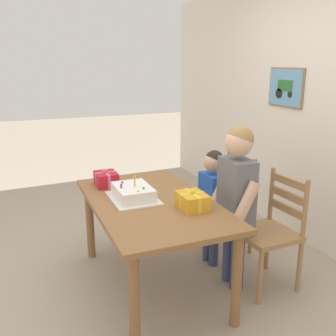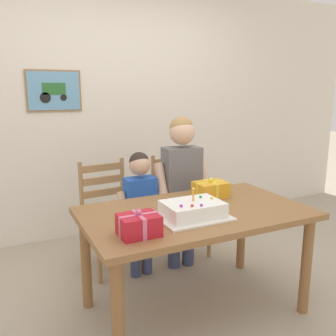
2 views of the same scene
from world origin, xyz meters
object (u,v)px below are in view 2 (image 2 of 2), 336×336
at_px(dining_table, 195,224).
at_px(gift_box_beside_cake, 139,225).
at_px(chair_right, 179,204).
at_px(child_younger, 140,202).
at_px(birthday_cake, 193,210).
at_px(gift_box_red_large, 211,189).
at_px(chair_left, 110,215).
at_px(child_older, 182,178).

relative_size(dining_table, gift_box_beside_cake, 6.69).
xyz_separation_m(chair_right, child_younger, (-0.48, -0.26, 0.16)).
bearing_deg(birthday_cake, gift_box_red_large, 44.33).
bearing_deg(chair_right, dining_table, -110.61).
bearing_deg(chair_left, child_older, -25.43).
bearing_deg(child_older, birthday_cake, -112.91).
bearing_deg(gift_box_red_large, birthday_cake, -135.67).
height_order(chair_right, child_older, child_older).
height_order(gift_box_beside_cake, child_older, child_older).
height_order(gift_box_beside_cake, chair_right, chair_right).
xyz_separation_m(gift_box_red_large, child_younger, (-0.41, 0.39, -0.16)).
height_order(birthday_cake, gift_box_beside_cake, birthday_cake).
bearing_deg(child_younger, gift_box_red_large, -43.76).
xyz_separation_m(birthday_cake, chair_right, (0.42, 0.99, -0.31)).
bearing_deg(chair_left, dining_table, -69.03).
distance_m(gift_box_red_large, chair_right, 0.73).
xyz_separation_m(gift_box_beside_cake, child_older, (0.71, 0.84, 0.00)).
distance_m(dining_table, gift_box_beside_cake, 0.56).
distance_m(gift_box_beside_cake, chair_right, 1.41).
relative_size(dining_table, child_older, 1.14).
distance_m(gift_box_red_large, chair_left, 0.94).
bearing_deg(chair_right, child_older, -112.77).
height_order(birthday_cake, gift_box_red_large, birthday_cake).
xyz_separation_m(gift_box_beside_cake, chair_left, (0.16, 1.10, -0.32)).
relative_size(chair_right, child_older, 0.71).
bearing_deg(gift_box_red_large, chair_left, 132.04).
distance_m(gift_box_beside_cake, chair_left, 1.16).
relative_size(chair_left, chair_right, 1.00).
xyz_separation_m(birthday_cake, child_older, (0.31, 0.73, 0.01)).
bearing_deg(gift_box_beside_cake, child_older, 49.82).
bearing_deg(chair_left, birthday_cake, -76.06).
bearing_deg(birthday_cake, child_younger, 95.11).
height_order(chair_left, chair_right, same).
distance_m(gift_box_beside_cake, child_younger, 0.92).
bearing_deg(gift_box_red_large, child_younger, 136.24).
xyz_separation_m(gift_box_red_large, gift_box_beside_cake, (-0.74, -0.45, 0.00)).
relative_size(dining_table, child_younger, 1.44).
height_order(birthday_cake, chair_left, birthday_cake).
relative_size(gift_box_red_large, chair_right, 0.26).
bearing_deg(dining_table, child_younger, 104.15).
bearing_deg(child_older, child_younger, 179.91).
xyz_separation_m(birthday_cake, child_younger, (-0.06, 0.73, -0.15)).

